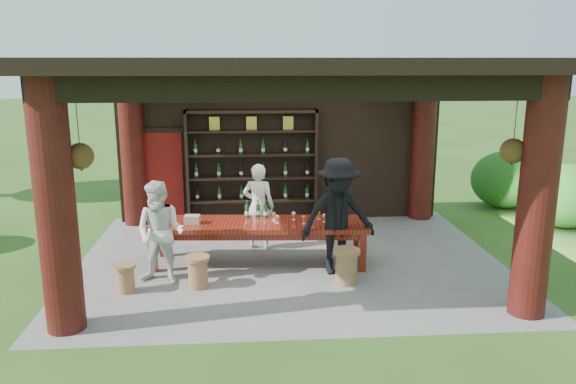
{
  "coord_description": "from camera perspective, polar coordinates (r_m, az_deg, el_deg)",
  "views": [
    {
      "loc": [
        -0.73,
        -9.44,
        3.47
      ],
      "look_at": [
        0.0,
        0.4,
        1.15
      ],
      "focal_mm": 35.0,
      "sensor_mm": 36.0,
      "label": 1
    }
  ],
  "objects": [
    {
      "name": "stool_near_right",
      "position": [
        9.01,
        5.94,
        -7.42
      ],
      "size": [
        0.43,
        0.43,
        0.57
      ],
      "rotation": [
        0.0,
        0.0,
        -0.16
      ],
      "color": "brown",
      "rests_on": "ground"
    },
    {
      "name": "guest_woman",
      "position": [
        9.05,
        -12.83,
        -4.07
      ],
      "size": [
        0.94,
        0.81,
        1.66
      ],
      "primitive_type": "imported",
      "rotation": [
        0.0,
        0.0,
        -0.26
      ],
      "color": "silver",
      "rests_on": "ground"
    },
    {
      "name": "pavilion",
      "position": [
        9.98,
        -0.09,
        5.52
      ],
      "size": [
        7.5,
        6.0,
        3.6
      ],
      "color": "slate",
      "rests_on": "ground"
    },
    {
      "name": "napkin_basket",
      "position": [
        9.74,
        -9.72,
        -2.75
      ],
      "size": [
        0.27,
        0.2,
        0.14
      ],
      "primitive_type": "cube",
      "rotation": [
        0.0,
        0.0,
        -0.07
      ],
      "color": "#BF6672",
      "rests_on": "tasting_table"
    },
    {
      "name": "ground",
      "position": [
        10.08,
        0.17,
        -6.9
      ],
      "size": [
        90.0,
        90.0,
        0.0
      ],
      "primitive_type": "plane",
      "color": "#2D5119",
      "rests_on": "ground"
    },
    {
      "name": "table_bottles",
      "position": [
        9.96,
        -3.19,
        -1.7
      ],
      "size": [
        0.41,
        0.14,
        0.31
      ],
      "color": "#194C1E",
      "rests_on": "tasting_table"
    },
    {
      "name": "guest_man",
      "position": [
        9.25,
        5.11,
        -2.49
      ],
      "size": [
        1.36,
        0.93,
        1.94
      ],
      "primitive_type": "imported",
      "rotation": [
        0.0,
        0.0,
        0.18
      ],
      "color": "black",
      "rests_on": "ground"
    },
    {
      "name": "table_glasses",
      "position": [
        9.71,
        0.96,
        -2.57
      ],
      "size": [
        0.93,
        0.33,
        0.15
      ],
      "color": "silver",
      "rests_on": "tasting_table"
    },
    {
      "name": "stool_near_left",
      "position": [
        8.94,
        -9.16,
        -7.92
      ],
      "size": [
        0.39,
        0.39,
        0.51
      ],
      "rotation": [
        0.0,
        0.0,
        0.19
      ],
      "color": "brown",
      "rests_on": "ground"
    },
    {
      "name": "tasting_table",
      "position": [
        9.73,
        -2.99,
        -3.71
      ],
      "size": [
        3.81,
        1.22,
        0.75
      ],
      "rotation": [
        0.0,
        0.0,
        -0.07
      ],
      "color": "#5B170D",
      "rests_on": "ground"
    },
    {
      "name": "host",
      "position": [
        10.48,
        -3.01,
        -1.47
      ],
      "size": [
        0.67,
        0.53,
        1.62
      ],
      "primitive_type": "imported",
      "rotation": [
        0.0,
        0.0,
        2.88
      ],
      "color": "silver",
      "rests_on": "ground"
    },
    {
      "name": "stool_far_left",
      "position": [
        9.02,
        -16.18,
        -8.33
      ],
      "size": [
        0.34,
        0.34,
        0.45
      ],
      "rotation": [
        0.0,
        0.0,
        -0.22
      ],
      "color": "brown",
      "rests_on": "ground"
    },
    {
      "name": "wine_shelf",
      "position": [
        12.1,
        -3.66,
        2.54
      ],
      "size": [
        2.79,
        0.42,
        2.46
      ],
      "color": "black",
      "rests_on": "ground"
    },
    {
      "name": "shrubs",
      "position": [
        11.05,
        15.31,
        -2.61
      ],
      "size": [
        15.86,
        8.32,
        1.36
      ],
      "color": "#194C14",
      "rests_on": "ground"
    },
    {
      "name": "trees",
      "position": [
        11.45,
        16.09,
        12.21
      ],
      "size": [
        22.79,
        11.08,
        4.8
      ],
      "color": "#3F2819",
      "rests_on": "ground"
    }
  ]
}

